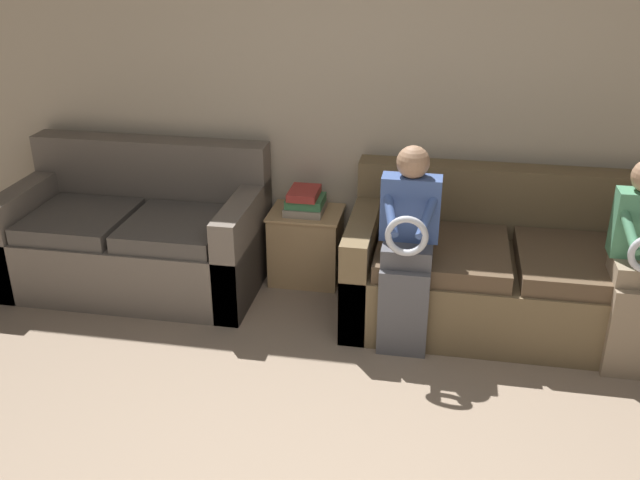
{
  "coord_description": "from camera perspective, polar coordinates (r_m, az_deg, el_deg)",
  "views": [
    {
      "loc": [
        0.37,
        -1.79,
        2.32
      ],
      "look_at": [
        -0.26,
        1.67,
        0.72
      ],
      "focal_mm": 40.0,
      "sensor_mm": 36.0,
      "label": 1
    }
  ],
  "objects": [
    {
      "name": "child_right_seated",
      "position": [
        4.16,
        24.08,
        -1.33
      ],
      "size": [
        0.28,
        0.38,
        1.18
      ],
      "color": "gray",
      "rests_on": "ground_plane"
    },
    {
      "name": "child_left_seated",
      "position": [
        4.03,
        7.05,
        -0.17
      ],
      "size": [
        0.34,
        0.38,
        1.18
      ],
      "color": "#56565B",
      "rests_on": "ground_plane"
    },
    {
      "name": "couch_side",
      "position": [
        5.0,
        -14.28,
        0.24
      ],
      "size": [
        1.67,
        0.92,
        0.93
      ],
      "color": "#70665B",
      "rests_on": "ground_plane"
    },
    {
      "name": "book_stack",
      "position": [
        4.77,
        -1.2,
        3.1
      ],
      "size": [
        0.26,
        0.28,
        0.16
      ],
      "color": "gray",
      "rests_on": "side_shelf"
    },
    {
      "name": "wall_back",
      "position": [
        4.73,
        5.72,
        11.63
      ],
      "size": [
        7.07,
        0.06,
        2.55
      ],
      "color": "beige",
      "rests_on": "ground_plane"
    },
    {
      "name": "couch_main",
      "position": [
        4.57,
        14.86,
        -2.48
      ],
      "size": [
        1.97,
        0.98,
        0.87
      ],
      "color": "brown",
      "rests_on": "ground_plane"
    },
    {
      "name": "side_shelf",
      "position": [
        4.9,
        -1.11,
        -0.36
      ],
      "size": [
        0.49,
        0.39,
        0.5
      ],
      "color": "tan",
      "rests_on": "ground_plane"
    }
  ]
}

